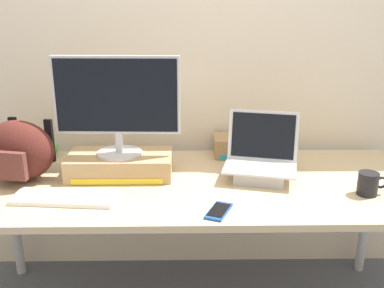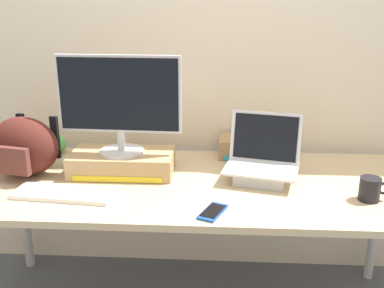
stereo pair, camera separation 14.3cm
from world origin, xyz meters
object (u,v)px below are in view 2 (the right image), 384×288
at_px(desktop_monitor, 119,102).
at_px(cell_phone, 213,212).
at_px(toner_box_yellow, 122,163).
at_px(open_laptop, 262,168).
at_px(external_keyboard, 64,193).
at_px(messenger_backpack, 24,146).
at_px(toner_box_cyan, 249,147).
at_px(coffee_mug, 370,189).
at_px(plush_toy, 56,144).

distance_m(desktop_monitor, cell_phone, 0.68).
xyz_separation_m(toner_box_yellow, open_laptop, (0.65, -0.05, 0.01)).
bearing_deg(open_laptop, cell_phone, -108.75).
height_order(toner_box_yellow, external_keyboard, toner_box_yellow).
distance_m(messenger_backpack, toner_box_cyan, 1.12).
relative_size(external_keyboard, toner_box_cyan, 1.37).
bearing_deg(desktop_monitor, coffee_mug, -10.14).
relative_size(coffee_mug, plush_toy, 1.26).
relative_size(desktop_monitor, coffee_mug, 4.45).
relative_size(toner_box_yellow, toner_box_cyan, 1.51).
height_order(desktop_monitor, messenger_backpack, desktop_monitor).
distance_m(toner_box_yellow, external_keyboard, 0.34).
height_order(toner_box_yellow, desktop_monitor, desktop_monitor).
distance_m(open_laptop, external_keyboard, 0.88).
bearing_deg(coffee_mug, messenger_backpack, 172.80).
bearing_deg(toner_box_yellow, coffee_mug, -12.34).
height_order(desktop_monitor, open_laptop, desktop_monitor).
height_order(open_laptop, plush_toy, open_laptop).
distance_m(open_laptop, messenger_backpack, 1.11).
relative_size(cell_phone, plush_toy, 1.66).
height_order(external_keyboard, cell_phone, external_keyboard).
distance_m(desktop_monitor, external_keyboard, 0.48).
height_order(messenger_backpack, cell_phone, messenger_backpack).
bearing_deg(desktop_monitor, external_keyboard, -123.86).
bearing_deg(cell_phone, coffee_mug, 36.51).
bearing_deg(messenger_backpack, open_laptop, 11.54).
xyz_separation_m(toner_box_yellow, cell_phone, (0.44, -0.39, -0.05)).
distance_m(toner_box_yellow, desktop_monitor, 0.30).
bearing_deg(toner_box_cyan, toner_box_yellow, -156.03).
bearing_deg(toner_box_cyan, cell_phone, -105.08).
xyz_separation_m(open_laptop, external_keyboard, (-0.85, -0.22, -0.05)).
height_order(open_laptop, cell_phone, open_laptop).
distance_m(desktop_monitor, toner_box_cyan, 0.74).
bearing_deg(desktop_monitor, open_laptop, -2.13).
xyz_separation_m(toner_box_yellow, plush_toy, (-0.41, 0.25, 0.00)).
bearing_deg(messenger_backpack, cell_phone, -9.61).
bearing_deg(toner_box_yellow, external_keyboard, -125.90).
xyz_separation_m(open_laptop, plush_toy, (-1.07, 0.30, -0.01)).
distance_m(cell_phone, plush_toy, 1.07).
relative_size(external_keyboard, cell_phone, 2.57).
xyz_separation_m(external_keyboard, plush_toy, (-0.21, 0.53, 0.04)).
xyz_separation_m(cell_phone, toner_box_cyan, (0.18, 0.67, 0.04)).
height_order(toner_box_yellow, plush_toy, same).
bearing_deg(toner_box_cyan, external_keyboard, -146.11).
relative_size(toner_box_yellow, coffee_mug, 3.77).
height_order(coffee_mug, toner_box_cyan, same).
relative_size(desktop_monitor, messenger_backpack, 1.54).
bearing_deg(external_keyboard, plush_toy, 117.48).
distance_m(messenger_backpack, plush_toy, 0.31).
relative_size(plush_toy, toner_box_cyan, 0.32).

